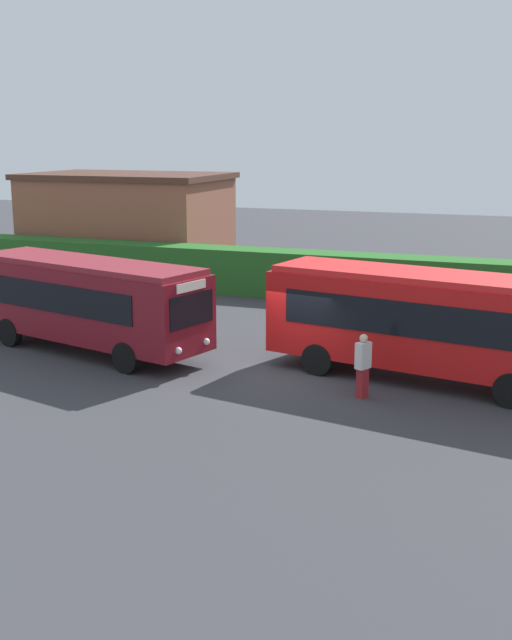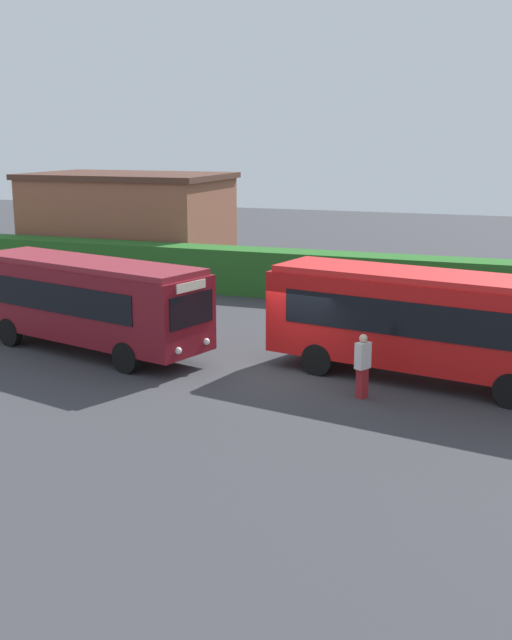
{
  "view_description": "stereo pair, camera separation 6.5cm",
  "coord_description": "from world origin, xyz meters",
  "px_view_note": "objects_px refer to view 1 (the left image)",
  "views": [
    {
      "loc": [
        7.2,
        -22.7,
        7.26
      ],
      "look_at": [
        -1.62,
        1.36,
        1.33
      ],
      "focal_mm": 44.93,
      "sensor_mm": 36.0,
      "label": 1
    },
    {
      "loc": [
        7.26,
        -22.68,
        7.26
      ],
      "look_at": [
        -1.62,
        1.36,
        1.33
      ],
      "focal_mm": 44.93,
      "sensor_mm": 36.0,
      "label": 2
    }
  ],
  "objects_px": {
    "bus_maroon": "(88,300)",
    "person_center": "(132,307)",
    "person_right": "(363,364)",
    "bus_red": "(425,319)"
  },
  "relations": [
    {
      "from": "bus_red",
      "to": "person_center",
      "type": "bearing_deg",
      "value": 178.2
    },
    {
      "from": "bus_maroon",
      "to": "person_center",
      "type": "distance_m",
      "value": 3.39
    },
    {
      "from": "person_center",
      "to": "bus_maroon",
      "type": "bearing_deg",
      "value": 154.21
    },
    {
      "from": "bus_red",
      "to": "person_right",
      "type": "xyz_separation_m",
      "value": [
        -1.35,
        -2.26,
        -0.91
      ]
    },
    {
      "from": "person_center",
      "to": "person_right",
      "type": "relative_size",
      "value": 0.92
    },
    {
      "from": "bus_red",
      "to": "person_right",
      "type": "bearing_deg",
      "value": -109.48
    },
    {
      "from": "bus_maroon",
      "to": "person_right",
      "type": "bearing_deg",
      "value": 5.77
    },
    {
      "from": "bus_maroon",
      "to": "person_right",
      "type": "distance_m",
      "value": 10.06
    },
    {
      "from": "bus_red",
      "to": "person_center",
      "type": "height_order",
      "value": "bus_red"
    },
    {
      "from": "bus_red",
      "to": "person_center",
      "type": "relative_size",
      "value": 5.8
    }
  ]
}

